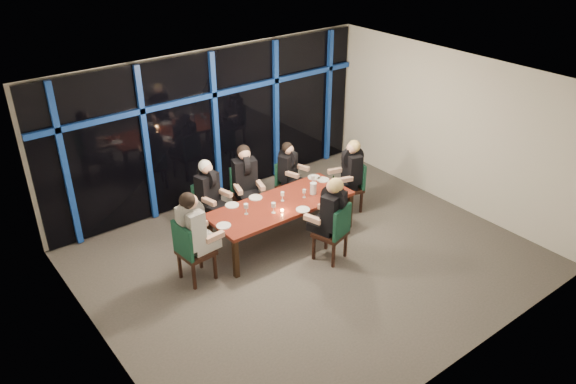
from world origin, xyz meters
The scene contains 29 objects.
room centered at (0.00, 0.00, 2.02)m, with size 7.04×7.00×3.02m.
window_wall centered at (0.01, 2.93, 1.55)m, with size 6.86×0.43×2.94m.
dining_table centered at (0.00, 0.80, 0.68)m, with size 2.60×1.00×0.75m.
chair_far_left centered at (-0.87, 1.87, 0.54)m, with size 0.54×0.54×0.97m.
chair_far_mid centered at (-0.07, 1.84, 0.57)m, with size 0.59×0.59×1.03m.
chair_far_right centered at (0.88, 1.80, 0.50)m, with size 0.53×0.53×0.90m.
chair_end_left centered at (-1.85, 0.70, 0.60)m, with size 0.54×0.54×1.08m.
chair_end_right centered at (1.77, 0.83, 0.56)m, with size 0.57×0.57×0.99m.
chair_near_mid centered at (0.33, -0.25, 0.58)m, with size 0.60×0.60×1.05m.
diner_far_left centered at (-0.85, 1.79, 0.93)m, with size 0.55×0.65×0.95m.
diner_far_mid centered at (-0.09, 1.76, 0.98)m, with size 0.60×0.70×1.00m.
diner_far_right centered at (0.91, 1.73, 0.86)m, with size 0.54×0.61×0.88m.
diner_end_left centered at (-1.76, 0.71, 1.03)m, with size 0.69×0.56×1.05m.
diner_end_right centered at (1.69, 0.86, 0.95)m, with size 0.67×0.58×0.97m.
diner_near_mid centered at (0.31, -0.16, 1.00)m, with size 0.61×0.71×1.02m.
plate_far_left centered at (-0.72, 1.24, 0.76)m, with size 0.24×0.24×0.01m, color white.
plate_far_mid centered at (-0.25, 1.22, 0.76)m, with size 0.24×0.24×0.01m, color white.
plate_far_right centered at (1.08, 1.19, 0.76)m, with size 0.24×0.24×0.01m, color white.
plate_end_left centered at (-1.19, 0.76, 0.76)m, with size 0.24×0.24×0.01m, color white.
plate_end_right centered at (1.15, 1.02, 0.76)m, with size 0.24×0.24×0.01m, color white.
plate_near_mid centered at (0.15, 0.38, 0.76)m, with size 0.24×0.24×0.01m, color white.
wine_bottle centered at (1.01, 0.59, 0.87)m, with size 0.07×0.07×0.30m.
water_pitcher centered at (0.66, 0.72, 0.86)m, with size 0.13×0.12×0.22m.
tea_light centered at (-0.16, 0.56, 0.77)m, with size 0.06×0.06×0.03m, color #F7A14A.
wine_glass_a centered at (-0.30, 0.61, 0.89)m, with size 0.07×0.07×0.19m.
wine_glass_b centered at (0.07, 0.85, 0.87)m, with size 0.07×0.07×0.17m.
wine_glass_c centered at (0.44, 0.71, 0.87)m, with size 0.06×0.06×0.16m.
wine_glass_d centered at (-0.69, 0.85, 0.89)m, with size 0.07×0.07×0.19m.
wine_glass_e centered at (0.87, 0.98, 0.89)m, with size 0.07×0.07×0.19m.
Camera 1 is at (-5.10, -5.99, 5.52)m, focal length 35.00 mm.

